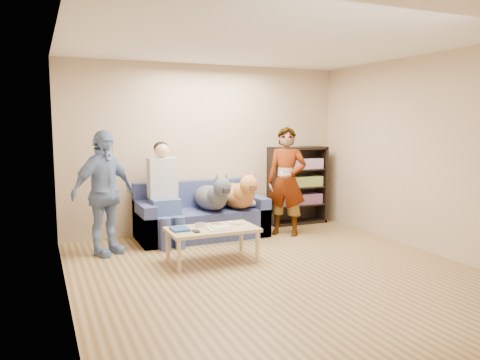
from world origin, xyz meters
name	(u,v)px	position (x,y,z in m)	size (l,w,h in m)	color
ground	(283,276)	(0.00, 0.00, 0.00)	(5.00, 5.00, 0.00)	brown
ceiling	(286,38)	(0.00, 0.00, 2.60)	(5.00, 5.00, 0.00)	white
wall_back	(207,149)	(0.00, 2.50, 1.30)	(4.50, 4.50, 0.00)	tan
wall_left	(64,169)	(-2.25, 0.00, 1.30)	(5.00, 5.00, 0.00)	tan
wall_right	(438,155)	(2.25, 0.00, 1.30)	(5.00, 5.00, 0.00)	tan
blanket	(250,203)	(0.50, 1.95, 0.49)	(0.37, 0.31, 0.13)	silver
person_standing_right	(286,181)	(0.99, 1.70, 0.82)	(0.60, 0.39, 1.64)	gray
person_standing_left	(103,193)	(-1.70, 1.70, 0.81)	(0.95, 0.40, 1.62)	#7789BF
held_controller	(281,173)	(0.79, 1.50, 0.98)	(0.04, 0.11, 0.03)	white
notebook_blue	(180,229)	(-0.92, 0.90, 0.43)	(0.20, 0.26, 0.03)	navy
papers	(219,229)	(-0.47, 0.75, 0.43)	(0.26, 0.20, 0.01)	silver
magazine	(221,227)	(-0.44, 0.77, 0.44)	(0.22, 0.17, 0.01)	#B3AE8F
camera_silver	(200,225)	(-0.64, 0.97, 0.45)	(0.11, 0.06, 0.05)	#ABAAAF
controller_a	(230,223)	(-0.24, 0.95, 0.43)	(0.04, 0.13, 0.03)	silver
controller_b	(238,224)	(-0.16, 0.87, 0.43)	(0.09, 0.06, 0.03)	silver
headphone_cup_a	(228,226)	(-0.32, 0.83, 0.43)	(0.07, 0.07, 0.02)	silver
headphone_cup_b	(225,225)	(-0.32, 0.91, 0.43)	(0.07, 0.07, 0.02)	silver
pen_orange	(215,230)	(-0.54, 0.69, 0.42)	(0.01, 0.01, 0.14)	#C07F1B
pen_black	(216,224)	(-0.40, 1.03, 0.42)	(0.01, 0.01, 0.14)	black
wallet	(196,231)	(-0.77, 0.73, 0.43)	(0.07, 0.12, 0.01)	black
sofa	(201,218)	(-0.25, 2.10, 0.28)	(1.90, 0.85, 0.82)	#515B93
person_seated	(164,189)	(-0.83, 1.97, 0.77)	(0.40, 0.73, 1.47)	#456499
dog_gray	(213,196)	(-0.13, 1.90, 0.64)	(0.41, 1.25, 0.60)	#4C5057
dog_tan	(239,194)	(0.28, 1.88, 0.64)	(0.43, 1.17, 0.62)	#AC6334
coffee_table	(212,232)	(-0.52, 0.85, 0.37)	(1.10, 0.60, 0.42)	tan
bookshelf	(297,184)	(1.55, 2.33, 0.68)	(1.00, 0.34, 1.30)	black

